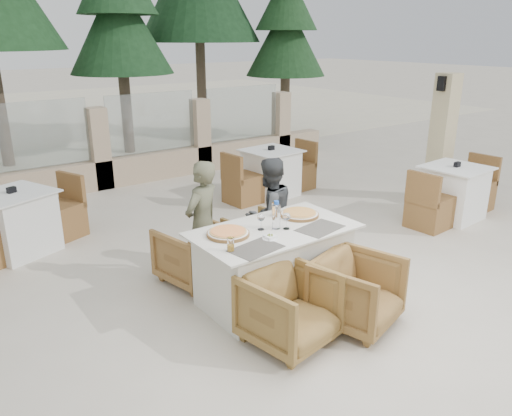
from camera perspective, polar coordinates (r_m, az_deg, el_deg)
ground at (r=5.20m, az=1.70°, el=-10.11°), size 80.00×80.00×0.00m
sand_patch at (r=17.97m, az=-27.26°, el=8.95°), size 30.00×16.00×0.01m
perimeter_wall_far at (r=8.99m, az=-17.52°, el=7.11°), size 10.00×0.34×1.60m
lantern_pillar at (r=8.50m, az=20.47°, el=7.51°), size 0.34×0.34×2.00m
pine_centre at (r=11.59m, az=-15.26°, el=18.32°), size 2.20×2.20×5.00m
pine_far_right at (r=13.05m, az=3.42°, el=17.84°), size 1.98×1.98×4.50m
dining_table at (r=4.98m, az=2.06°, el=-6.53°), size 1.60×0.90×0.77m
placemat_near_left at (r=4.38m, az=0.03°, el=-4.66°), size 0.49×0.37×0.00m
placemat_near_right at (r=4.87m, az=7.33°, el=-2.31°), size 0.50×0.38×0.00m
pizza_left at (r=4.66m, az=-3.21°, el=-2.85°), size 0.44×0.44×0.05m
pizza_right at (r=5.17m, az=4.99°, el=-0.66°), size 0.41×0.41×0.05m
water_bottle at (r=4.78m, az=2.33°, el=-0.78°), size 0.09×0.09×0.28m
wine_glass_centre at (r=4.77m, az=0.57°, el=-1.46°), size 0.10×0.10×0.18m
wine_glass_near at (r=4.80m, az=3.51°, el=-1.37°), size 0.09×0.09×0.18m
beer_glass_left at (r=4.32m, az=-2.92°, el=-4.18°), size 0.08×0.08×0.13m
beer_glass_right at (r=5.15m, az=2.20°, el=-0.15°), size 0.09×0.09×0.14m
olive_dish at (r=4.58m, az=1.63°, el=-3.28°), size 0.13×0.13×0.04m
armchair_far_left at (r=5.44m, az=-7.09°, el=-5.18°), size 0.79×0.81×0.63m
armchair_far_right at (r=5.75m, az=0.40°, el=-3.77°), size 0.73×0.75×0.60m
armchair_near_left at (r=4.36m, az=3.88°, el=-11.36°), size 0.81×0.83×0.66m
armchair_near_right at (r=4.70m, az=11.47°, el=-9.35°), size 0.87×0.88×0.65m
diner_left at (r=5.26m, az=-6.14°, el=-1.76°), size 0.58×0.49×1.34m
diner_right at (r=5.58m, az=1.53°, el=-0.72°), size 0.66×0.53×1.29m
bg_table_a at (r=6.71m, az=-25.65°, el=-1.55°), size 1.83×1.37×0.77m
bg_table_b at (r=8.28m, az=1.73°, el=4.05°), size 1.70×0.95×0.77m
bg_table_c at (r=7.76m, az=21.63°, el=1.65°), size 1.69×0.93×0.77m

